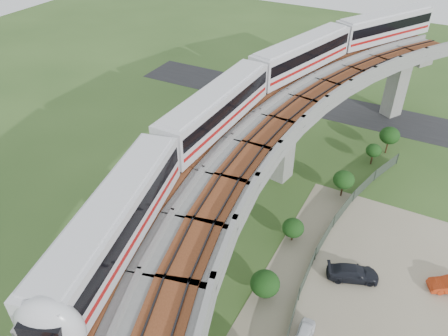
% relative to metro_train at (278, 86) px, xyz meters
% --- Properties ---
extents(ground, '(160.00, 160.00, 0.00)m').
position_rel_metro_train_xyz_m(ground, '(-0.86, -7.77, -12.31)').
color(ground, '#325020').
rests_on(ground, ground).
extents(dirt_lot, '(18.00, 26.00, 0.04)m').
position_rel_metro_train_xyz_m(dirt_lot, '(13.14, -9.77, -12.29)').
color(dirt_lot, gray).
rests_on(dirt_lot, ground).
extents(asphalt_road, '(60.00, 8.00, 0.03)m').
position_rel_metro_train_xyz_m(asphalt_road, '(-0.86, 22.23, -12.29)').
color(asphalt_road, '#232326').
rests_on(asphalt_road, ground).
extents(viaduct, '(19.58, 73.98, 11.40)m').
position_rel_metro_train_xyz_m(viaduct, '(2.99, -7.77, -3.26)').
color(viaduct, '#99968E').
rests_on(viaduct, ground).
extents(metro_train, '(14.62, 60.78, 3.64)m').
position_rel_metro_train_xyz_m(metro_train, '(0.00, 0.00, 0.00)').
color(metro_train, silver).
rests_on(metro_train, ground).
extents(fence, '(3.87, 38.73, 1.50)m').
position_rel_metro_train_xyz_m(fence, '(8.90, -7.77, -11.56)').
color(fence, '#2D382D').
rests_on(fence, ground).
extents(tree_0, '(2.41, 2.41, 3.52)m').
position_rel_metro_train_xyz_m(tree_0, '(9.74, 13.40, -9.82)').
color(tree_0, '#382314').
rests_on(tree_0, ground).
extents(tree_1, '(1.81, 1.81, 2.68)m').
position_rel_metro_train_xyz_m(tree_1, '(8.67, 10.09, -10.41)').
color(tree_1, '#382314').
rests_on(tree_1, ground).
extents(tree_2, '(2.25, 2.25, 3.13)m').
position_rel_metro_train_xyz_m(tree_2, '(7.18, 2.44, -10.14)').
color(tree_2, '#382314').
rests_on(tree_2, ground).
extents(tree_3, '(2.07, 2.07, 2.46)m').
position_rel_metro_train_xyz_m(tree_3, '(4.89, -6.39, -10.73)').
color(tree_3, '#382314').
rests_on(tree_3, ground).
extents(tree_4, '(2.43, 2.43, 2.79)m').
position_rel_metro_train_xyz_m(tree_4, '(5.24, -13.77, -10.56)').
color(tree_4, '#382314').
rests_on(tree_4, ground).
extents(car_white, '(1.39, 3.10, 1.03)m').
position_rel_metro_train_xyz_m(car_white, '(9.45, -16.00, -11.75)').
color(car_white, white).
rests_on(car_white, dirt_lot).
extents(car_dark, '(4.76, 3.30, 1.28)m').
position_rel_metro_train_xyz_m(car_dark, '(11.14, -8.33, -11.63)').
color(car_dark, black).
rests_on(car_dark, dirt_lot).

